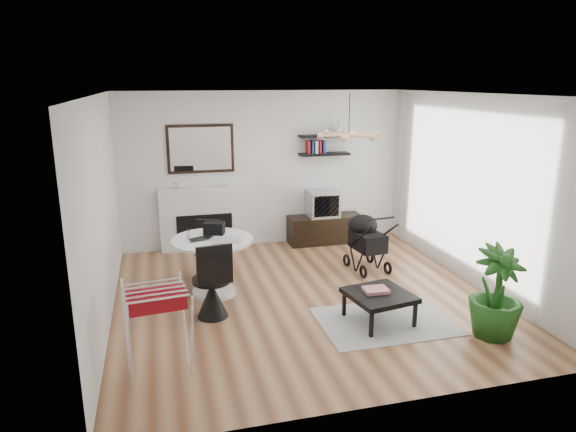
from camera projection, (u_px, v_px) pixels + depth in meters
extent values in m
plane|color=brown|center=(304.00, 297.00, 7.01)|extent=(5.00, 5.00, 0.00)
plane|color=white|center=(306.00, 94.00, 6.32)|extent=(5.00, 5.00, 0.00)
plane|color=white|center=(265.00, 169.00, 9.00)|extent=(5.00, 0.00, 5.00)
plane|color=white|center=(102.00, 213.00, 6.06)|extent=(0.00, 5.00, 5.00)
plane|color=white|center=(474.00, 191.00, 7.27)|extent=(0.00, 5.00, 5.00)
cube|color=white|center=(460.00, 188.00, 7.43)|extent=(0.04, 3.60, 2.60)
cube|color=white|center=(204.00, 219.00, 8.87)|extent=(1.50, 0.15, 1.10)
cube|color=black|center=(204.00, 223.00, 8.83)|extent=(0.95, 0.06, 0.32)
cube|color=black|center=(201.00, 149.00, 8.62)|extent=(1.12, 0.03, 0.82)
cube|color=white|center=(201.00, 149.00, 8.60)|extent=(1.02, 0.01, 0.72)
cube|color=black|center=(324.00, 154.00, 9.07)|extent=(0.90, 0.25, 0.04)
cube|color=black|center=(325.00, 136.00, 8.99)|extent=(0.90, 0.25, 0.04)
cube|color=black|center=(325.00, 229.00, 9.31)|extent=(1.33, 0.46, 0.50)
cube|color=#BCBBBE|center=(323.00, 203.00, 9.18)|extent=(0.54, 0.47, 0.47)
cube|color=black|center=(327.00, 206.00, 8.96)|extent=(0.46, 0.01, 0.37)
cylinder|color=white|center=(214.00, 292.00, 7.10)|extent=(0.59, 0.59, 0.06)
cylinder|color=white|center=(213.00, 266.00, 7.00)|extent=(0.15, 0.15, 0.70)
cylinder|color=white|center=(212.00, 240.00, 6.90)|extent=(1.10, 1.10, 0.04)
imported|color=black|center=(202.00, 239.00, 6.82)|extent=(0.39, 0.33, 0.03)
cube|color=black|center=(214.00, 228.00, 7.08)|extent=(0.32, 0.26, 0.16)
cube|color=silver|center=(227.00, 240.00, 6.82)|extent=(0.41, 0.35, 0.01)
cylinder|color=white|center=(188.00, 234.00, 6.96)|extent=(0.06, 0.06, 0.09)
cylinder|color=black|center=(206.00, 251.00, 7.61)|extent=(0.40, 0.40, 0.05)
cone|color=black|center=(207.00, 265.00, 7.67)|extent=(0.33, 0.33, 0.38)
cube|color=black|center=(208.00, 233.00, 7.73)|extent=(0.36, 0.16, 0.41)
cylinder|color=black|center=(211.00, 280.00, 6.31)|extent=(0.48, 0.48, 0.05)
cone|color=black|center=(212.00, 299.00, 6.38)|extent=(0.39, 0.39, 0.45)
cube|color=black|center=(215.00, 265.00, 6.05)|extent=(0.43, 0.09, 0.49)
cube|color=maroon|center=(156.00, 298.00, 4.96)|extent=(0.57, 0.37, 0.14)
cube|color=black|center=(368.00, 241.00, 7.91)|extent=(0.45, 0.62, 0.27)
ellipsoid|color=black|center=(363.00, 225.00, 8.01)|extent=(0.46, 0.46, 0.33)
cylinder|color=black|center=(382.00, 219.00, 7.46)|extent=(0.43, 0.08, 0.03)
torus|color=black|center=(347.00, 260.00, 8.17)|extent=(0.07, 0.21, 0.20)
torus|color=black|center=(370.00, 257.00, 8.32)|extent=(0.07, 0.21, 0.20)
torus|color=black|center=(363.00, 272.00, 7.69)|extent=(0.07, 0.21, 0.20)
torus|color=black|center=(388.00, 268.00, 7.83)|extent=(0.07, 0.21, 0.20)
cube|color=#9D9D9D|center=(385.00, 321.00, 6.29)|extent=(1.60, 1.16, 0.01)
cube|color=black|center=(379.00, 295.00, 6.21)|extent=(0.83, 0.83, 0.06)
cube|color=black|center=(371.00, 325.00, 5.86)|extent=(0.04, 0.04, 0.31)
cube|color=black|center=(415.00, 315.00, 6.11)|extent=(0.04, 0.04, 0.31)
cube|color=black|center=(344.00, 304.00, 6.40)|extent=(0.04, 0.04, 0.31)
cube|color=black|center=(385.00, 296.00, 6.65)|extent=(0.04, 0.04, 0.31)
cube|color=red|center=(376.00, 290.00, 6.23)|extent=(0.30, 0.24, 0.04)
imported|color=#1C4F16|center=(496.00, 293.00, 5.81)|extent=(0.66, 0.66, 1.07)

